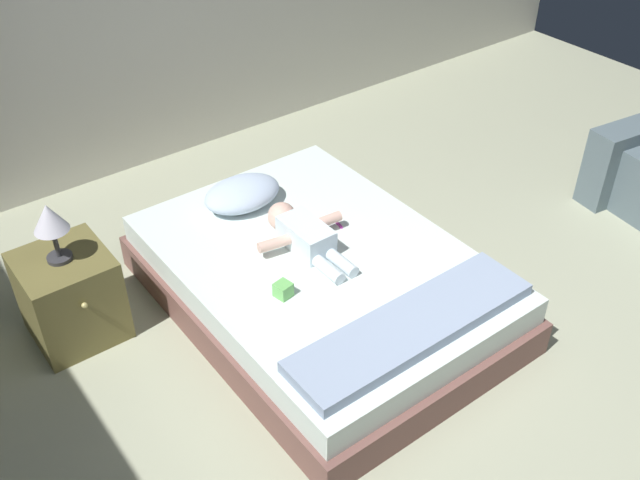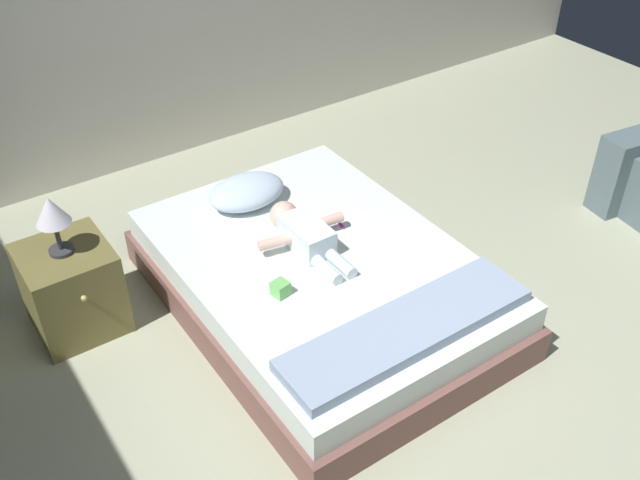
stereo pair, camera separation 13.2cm
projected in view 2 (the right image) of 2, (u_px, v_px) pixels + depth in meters
name	position (u px, v px, depth m)	size (l,w,h in m)	color
ground_plane	(465.00, 418.00, 3.30)	(8.00, 8.00, 0.00)	#A5A88C
bed	(320.00, 281.00, 3.81)	(1.39, 1.94, 0.34)	brown
pillow	(246.00, 192.00, 4.05)	(0.45, 0.32, 0.15)	silver
baby	(303.00, 233.00, 3.74)	(0.51, 0.64, 0.15)	white
toothbrush	(337.00, 220.00, 3.94)	(0.04, 0.15, 0.02)	#AF2E9C
nightstand	(72.00, 289.00, 3.66)	(0.43, 0.46, 0.48)	brown
lamp	(52.00, 214.00, 3.38)	(0.17, 0.17, 0.31)	#333338
blanket	(407.00, 329.00, 3.24)	(1.25, 0.32, 0.06)	#92A4C1
toy_block	(280.00, 289.00, 3.44)	(0.09, 0.09, 0.07)	#71C964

